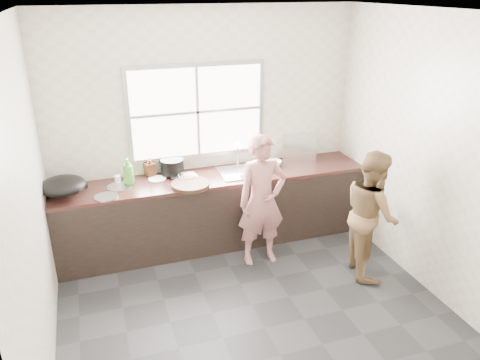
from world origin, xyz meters
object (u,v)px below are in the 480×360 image
object	(u,v)px
bowl_mince	(188,177)
bottle_brown_tall	(150,167)
bowl_held	(247,173)
wok	(63,186)
bottle_green	(128,171)
black_pot	(172,167)
cutting_board	(190,185)
glass_jar	(118,180)
woman	(262,205)
plate_food	(157,179)
dish_rack	(298,147)
pot_lid_left	(106,197)
burner	(61,185)
bottle_brown_short	(177,166)
bowl_crabs	(273,164)
person_side	(371,214)
pot_lid_right	(119,187)

from	to	relation	value
bowl_mince	bottle_brown_tall	distance (m)	0.46
bowl_held	wok	xyz separation A→B (m)	(-1.97, 0.02, 0.11)
bottle_green	black_pot	bearing A→B (deg)	12.68
cutting_board	glass_jar	distance (m)	0.81
woman	plate_food	size ratio (longest dim) A/B	6.90
dish_rack	woman	bearing A→B (deg)	-115.14
wok	pot_lid_left	xyz separation A→B (m)	(0.40, -0.10, -0.14)
plate_food	burner	size ratio (longest dim) A/B	0.49
glass_jar	burner	bearing A→B (deg)	173.04
woman	black_pot	world-z (taller)	woman
bowl_held	glass_jar	size ratio (longest dim) A/B	2.21
bottle_brown_short	bowl_crabs	bearing A→B (deg)	-7.89
black_pot	pot_lid_left	distance (m)	0.87
woman	cutting_board	bearing A→B (deg)	154.57
dish_rack	pot_lid_left	world-z (taller)	dish_rack
person_side	bottle_brown_short	xyz separation A→B (m)	(-1.77, 1.34, 0.26)
burner	pot_lid_right	size ratio (longest dim) A/B	1.53
cutting_board	bowl_mince	distance (m)	0.20
black_pot	bottle_brown_tall	xyz separation A→B (m)	(-0.25, 0.05, 0.01)
plate_food	bowl_held	bearing A→B (deg)	-12.40
person_side	pot_lid_left	bearing A→B (deg)	85.27
bottle_brown_short	burner	xyz separation A→B (m)	(-1.27, -0.03, -0.05)
woman	bowl_mince	bearing A→B (deg)	142.15
bottle_brown_short	dish_rack	size ratio (longest dim) A/B	0.41
bowl_mince	bottle_brown_short	bearing A→B (deg)	107.70
bottle_brown_short	pot_lid_right	xyz separation A→B (m)	(-0.68, -0.22, -0.08)
wok	bottle_brown_tall	bearing A→B (deg)	20.14
dish_rack	pot_lid_right	bearing A→B (deg)	-154.47
bottle_brown_tall	dish_rack	world-z (taller)	dish_rack
bottle_green	bottle_brown_tall	bearing A→B (deg)	32.82
black_pot	dish_rack	xyz separation A→B (m)	(1.61, 0.05, 0.06)
person_side	black_pot	distance (m)	2.25
plate_food	pot_lid_right	distance (m)	0.43
bowl_held	cutting_board	bearing A→B (deg)	-172.88
plate_food	bottle_green	distance (m)	0.34
black_pot	glass_jar	size ratio (longest dim) A/B	2.88
woman	cutting_board	distance (m)	0.81
burner	pot_lid_left	bearing A→B (deg)	-42.71
bowl_mince	dish_rack	world-z (taller)	dish_rack
bottle_brown_short	dish_rack	distance (m)	1.55
bowl_crabs	dish_rack	distance (m)	0.46
bottle_brown_tall	bottle_brown_short	xyz separation A→B (m)	(0.31, 0.00, -0.02)
glass_jar	bowl_mince	bearing A→B (deg)	-10.11
glass_jar	pot_lid_left	bearing A→B (deg)	-113.93
wok	dish_rack	distance (m)	2.80
bowl_mince	bottle_green	size ratio (longest dim) A/B	0.67
bottle_green	bowl_mince	bearing A→B (deg)	-6.81
bowl_crabs	glass_jar	size ratio (longest dim) A/B	1.89
person_side	wok	bearing A→B (deg)	85.97
bowl_mince	pot_lid_right	world-z (taller)	bowl_mince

